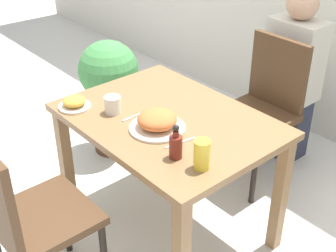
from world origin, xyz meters
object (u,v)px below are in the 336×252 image
(juice_glass, at_px, (202,155))
(person_figure, at_px, (292,78))
(chair_near, at_px, (25,213))
(sauce_bottle, at_px, (176,145))
(side_plate, at_px, (74,103))
(potted_plant_left, at_px, (109,86))
(chair_far, at_px, (264,103))
(food_plate, at_px, (157,121))
(drink_cup, at_px, (113,105))

(juice_glass, height_order, person_figure, person_figure)
(chair_near, xyz_separation_m, sauce_bottle, (0.32, 0.57, 0.26))
(side_plate, distance_m, sauce_bottle, 0.68)
(sauce_bottle, distance_m, potted_plant_left, 1.28)
(chair_far, xyz_separation_m, person_figure, (-0.04, 0.33, 0.06))
(side_plate, bearing_deg, juice_glass, 8.66)
(food_plate, height_order, person_figure, person_figure)
(chair_near, height_order, potted_plant_left, chair_near)
(chair_far, height_order, person_figure, person_figure)
(food_plate, xyz_separation_m, side_plate, (-0.44, -0.18, -0.01))
(food_plate, distance_m, juice_glass, 0.37)
(food_plate, relative_size, potted_plant_left, 0.33)
(food_plate, xyz_separation_m, sauce_bottle, (0.23, -0.09, 0.02))
(food_plate, xyz_separation_m, person_figure, (-0.11, 1.23, -0.19))
(chair_far, distance_m, drink_cup, 1.02)
(chair_far, xyz_separation_m, juice_glass, (0.43, -0.96, 0.27))
(chair_near, distance_m, drink_cup, 0.67)
(chair_near, bearing_deg, chair_far, -90.77)
(chair_near, bearing_deg, food_plate, -97.43)
(chair_far, distance_m, juice_glass, 1.09)
(potted_plant_left, bearing_deg, food_plate, -20.78)
(chair_near, relative_size, side_plate, 5.51)
(chair_near, relative_size, juice_glass, 6.96)
(side_plate, distance_m, drink_cup, 0.21)
(juice_glass, height_order, potted_plant_left, juice_glass)
(food_plate, bearing_deg, sauce_bottle, -21.22)
(person_figure, bearing_deg, chair_far, -82.57)
(chair_near, height_order, person_figure, person_figure)
(person_figure, bearing_deg, drink_cup, -97.08)
(side_plate, relative_size, potted_plant_left, 0.20)
(chair_far, bearing_deg, sauce_bottle, -73.23)
(sauce_bottle, bearing_deg, chair_near, -119.15)
(potted_plant_left, bearing_deg, juice_glass, -17.78)
(person_figure, bearing_deg, side_plate, -103.23)
(chair_far, bearing_deg, potted_plant_left, -147.60)
(juice_glass, bearing_deg, chair_far, 113.91)
(juice_glass, bearing_deg, chair_near, -126.59)
(chair_near, bearing_deg, person_figure, -89.34)
(chair_near, height_order, sauce_bottle, chair_near)
(sauce_bottle, bearing_deg, juice_glass, 13.00)
(chair_near, xyz_separation_m, potted_plant_left, (-0.85, 1.02, -0.03))
(chair_far, height_order, juice_glass, chair_far)
(potted_plant_left, bearing_deg, chair_near, -50.34)
(chair_far, bearing_deg, person_figure, 97.43)
(chair_near, bearing_deg, drink_cup, -73.05)
(side_plate, height_order, drink_cup, drink_cup)
(drink_cup, height_order, juice_glass, juice_glass)
(chair_near, bearing_deg, side_plate, -53.61)
(sauce_bottle, xyz_separation_m, person_figure, (-0.34, 1.32, -0.21))
(side_plate, height_order, juice_glass, juice_glass)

